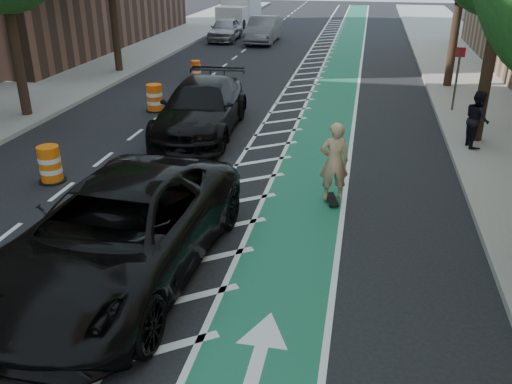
% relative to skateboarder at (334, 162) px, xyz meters
% --- Properties ---
extents(ground, '(120.00, 120.00, 0.00)m').
position_rel_skateboarder_xyz_m(ground, '(-3.70, -3.14, -1.08)').
color(ground, black).
rests_on(ground, ground).
extents(bike_lane, '(2.00, 90.00, 0.01)m').
position_rel_skateboarder_xyz_m(bike_lane, '(-0.70, 6.86, -1.08)').
color(bike_lane, '#1B5E41').
rests_on(bike_lane, ground).
extents(buffer_strip, '(1.40, 90.00, 0.01)m').
position_rel_skateboarder_xyz_m(buffer_strip, '(-2.20, 6.86, -1.08)').
color(buffer_strip, silver).
rests_on(buffer_strip, ground).
extents(sidewalk_left, '(5.00, 90.00, 0.15)m').
position_rel_skateboarder_xyz_m(sidewalk_left, '(-13.20, 6.86, -1.01)').
color(sidewalk_left, gray).
rests_on(sidewalk_left, ground).
extents(curb_right, '(0.12, 90.00, 0.16)m').
position_rel_skateboarder_xyz_m(curb_right, '(3.35, 6.86, -1.00)').
color(curb_right, gray).
rests_on(curb_right, ground).
extents(curb_left, '(0.12, 90.00, 0.16)m').
position_rel_skateboarder_xyz_m(curb_left, '(-10.75, 6.86, -1.00)').
color(curb_left, gray).
rests_on(curb_left, ground).
extents(sign_post, '(0.35, 0.08, 2.47)m').
position_rel_skateboarder_xyz_m(sign_post, '(3.90, 8.86, 0.27)').
color(sign_post, '#4C4C4C').
rests_on(sign_post, ground).
extents(skateboard, '(0.41, 0.82, 0.11)m').
position_rel_skateboarder_xyz_m(skateboard, '(0.00, 0.00, -1.00)').
color(skateboard, black).
rests_on(skateboard, ground).
extents(skateboarder, '(0.80, 0.63, 1.95)m').
position_rel_skateboarder_xyz_m(skateboarder, '(0.00, 0.00, 0.00)').
color(skateboarder, tan).
rests_on(skateboarder, skateboard).
extents(suv_near, '(3.42, 6.85, 1.86)m').
position_rel_skateboarder_xyz_m(suv_near, '(-3.70, -4.08, -0.15)').
color(suv_near, black).
rests_on(suv_near, ground).
extents(suv_far, '(2.78, 6.11, 1.73)m').
position_rel_skateboarder_xyz_m(suv_far, '(-4.73, 4.72, -0.22)').
color(suv_far, black).
rests_on(suv_far, ground).
extents(car_silver, '(1.89, 4.46, 1.51)m').
position_rel_skateboarder_xyz_m(car_silver, '(-8.99, 24.57, -0.33)').
color(car_silver, '#96959A').
rests_on(car_silver, ground).
extents(car_grey, '(1.79, 5.05, 1.66)m').
position_rel_skateboarder_xyz_m(car_grey, '(-6.31, 24.24, -0.25)').
color(car_grey, slate).
rests_on(car_grey, ground).
extents(pedestrian, '(0.80, 0.95, 1.75)m').
position_rel_skateboarder_xyz_m(pedestrian, '(4.00, 4.64, -0.06)').
color(pedestrian, black).
rests_on(pedestrian, sidewalk_right).
extents(box_truck, '(2.67, 5.40, 2.19)m').
position_rel_skateboarder_xyz_m(box_truck, '(-9.87, 32.58, -0.07)').
color(box_truck, silver).
rests_on(box_truck, ground).
extents(barrel_a, '(0.73, 0.73, 0.99)m').
position_rel_skateboarder_xyz_m(barrel_a, '(-7.50, -0.14, -0.61)').
color(barrel_a, orange).
rests_on(barrel_a, ground).
extents(barrel_b, '(0.75, 0.75, 1.03)m').
position_rel_skateboarder_xyz_m(barrel_b, '(-7.30, 7.00, -0.60)').
color(barrel_b, '#FA600D').
rests_on(barrel_b, ground).
extents(barrel_c, '(0.58, 0.58, 0.79)m').
position_rel_skateboarder_xyz_m(barrel_c, '(-7.55, 13.13, -0.71)').
color(barrel_c, '#FD520D').
rests_on(barrel_c, ground).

